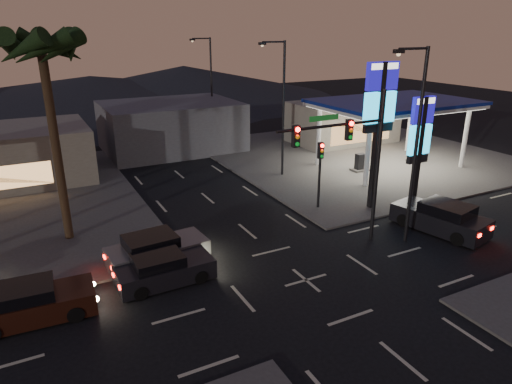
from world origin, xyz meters
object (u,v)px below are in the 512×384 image
traffic_signal_mast (352,149)px  suv_station (441,218)px  gas_station (395,105)px  pylon_sign_tall (380,107)px  car_lane_b_front (156,251)px  pylon_sign_short (420,135)px  car_lane_a_mid (31,303)px  car_lane_a_front (164,270)px

traffic_signal_mast → suv_station: size_ratio=1.47×
traffic_signal_mast → gas_station: bearing=39.3°
pylon_sign_tall → car_lane_b_front: size_ratio=1.82×
pylon_sign_short → car_lane_b_front: size_ratio=1.41×
gas_station → suv_station: 13.37m
pylon_sign_short → car_lane_a_mid: pylon_sign_short is taller
pylon_sign_short → suv_station: bearing=-111.2°
car_lane_b_front → suv_station: (15.23, -3.53, 0.06)m
gas_station → traffic_signal_mast: bearing=-140.7°
gas_station → car_lane_a_mid: bearing=-160.6°
pylon_sign_short → car_lane_a_front: size_ratio=1.58×
pylon_sign_tall → pylon_sign_short: size_ratio=1.29×
car_lane_a_front → suv_station: size_ratio=0.82×
pylon_sign_tall → car_lane_a_mid: pylon_sign_tall is taller
pylon_sign_tall → car_lane_a_mid: bearing=-171.2°
pylon_sign_short → suv_station: 5.36m
gas_station → car_lane_a_front: size_ratio=2.75×
car_lane_a_front → suv_station: bearing=-6.4°
car_lane_a_mid → suv_station: size_ratio=0.87×
gas_station → car_lane_a_mid: gas_station is taller
car_lane_a_mid → pylon_sign_short: bearing=5.2°
traffic_signal_mast → car_lane_a_mid: (-14.86, 0.49, -4.52)m
car_lane_b_front → pylon_sign_short: bearing=-0.2°
traffic_signal_mast → suv_station: traffic_signal_mast is taller
car_lane_a_front → car_lane_a_mid: size_ratio=0.94×
gas_station → car_lane_a_mid: 29.06m
car_lane_a_front → car_lane_a_mid: (-5.34, -0.27, 0.04)m
car_lane_a_front → car_lane_b_front: size_ratio=0.90×
car_lane_a_front → car_lane_a_mid: car_lane_a_mid is taller
gas_station → car_lane_b_front: (-21.57, -7.43, -4.35)m
car_lane_b_front → suv_station: bearing=-13.0°
pylon_sign_short → gas_station: bearing=56.3°
pylon_sign_short → car_lane_a_front: bearing=-174.1°
traffic_signal_mast → car_lane_a_front: traffic_signal_mast is taller
gas_station → car_lane_a_mid: size_ratio=2.58×
car_lane_a_front → car_lane_a_mid: 5.35m
traffic_signal_mast → car_lane_a_front: (-9.52, 0.77, -4.56)m
pylon_sign_short → traffic_signal_mast: traffic_signal_mast is taller
traffic_signal_mast → car_lane_a_front: bearing=175.4°
pylon_sign_short → car_lane_a_front: pylon_sign_short is taller
pylon_sign_tall → car_lane_a_front: pylon_sign_tall is taller
gas_station → car_lane_a_front: bearing=-157.0°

